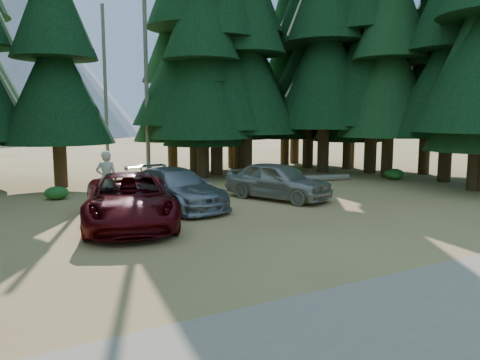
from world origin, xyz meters
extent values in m
plane|color=#A97C48|center=(0.00, 0.00, 0.00)|extent=(160.00, 160.00, 0.00)
cube|color=tan|center=(0.00, -6.50, 0.01)|extent=(26.00, 3.50, 0.01)
cylinder|color=slate|center=(0.80, 14.50, 6.00)|extent=(0.24, 0.24, 12.00)
cylinder|color=slate|center=(-1.20, 16.00, 5.00)|extent=(0.20, 0.20, 10.00)
cone|color=gray|center=(0.00, 85.00, 14.00)|extent=(44.00, 44.00, 28.00)
imported|color=#57070B|center=(-3.61, 3.13, 0.86)|extent=(4.26, 6.69, 1.72)
imported|color=#94979C|center=(-1.16, 5.16, 0.78)|extent=(3.07, 5.70, 1.57)
imported|color=#A8A395|center=(3.47, 4.81, 0.83)|extent=(3.63, 5.23, 1.65)
imported|color=beige|center=(-4.12, 4.02, 1.48)|extent=(0.84, 0.71, 1.96)
cylinder|color=white|center=(-4.12, 4.07, 2.28)|extent=(0.36, 0.36, 0.04)
cylinder|color=slate|center=(-0.52, 7.18, 0.15)|extent=(4.24, 1.22, 0.31)
cylinder|color=slate|center=(0.89, 9.95, 0.14)|extent=(3.27, 1.35, 0.28)
cylinder|color=slate|center=(7.92, 8.65, 0.17)|extent=(5.33, 1.36, 0.34)
ellipsoid|color=#1A591D|center=(-5.03, 9.53, 0.29)|extent=(1.04, 1.04, 0.57)
ellipsoid|color=#1A591D|center=(-1.09, 8.47, 0.29)|extent=(1.05, 1.05, 0.58)
ellipsoid|color=#1A591D|center=(-0.63, 6.63, 0.26)|extent=(0.96, 0.96, 0.53)
ellipsoid|color=#1A591D|center=(0.76, 9.39, 0.25)|extent=(0.91, 0.91, 0.50)
ellipsoid|color=#1A591D|center=(6.01, 6.35, 0.26)|extent=(0.94, 0.94, 0.52)
ellipsoid|color=#1A591D|center=(7.98, 10.00, 0.31)|extent=(1.14, 1.14, 0.63)
ellipsoid|color=#1A591D|center=(13.01, 6.97, 0.31)|extent=(1.14, 1.14, 0.63)
camera|label=1|loc=(-7.87, -12.09, 3.60)|focal=35.00mm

